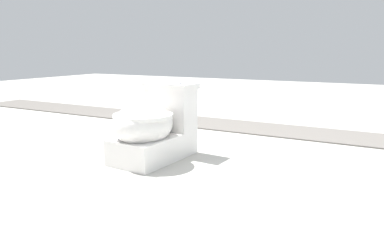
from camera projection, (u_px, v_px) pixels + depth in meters
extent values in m
plane|color=#A8A59E|center=(152.00, 159.00, 2.58)|extent=(14.00, 14.00, 0.00)
cube|color=#605B56|center=(277.00, 130.00, 3.48)|extent=(0.56, 8.00, 0.01)
cube|color=white|center=(154.00, 147.00, 2.56)|extent=(0.62, 0.38, 0.17)
ellipsoid|color=white|center=(144.00, 124.00, 2.45)|extent=(0.46, 0.39, 0.28)
cylinder|color=white|center=(143.00, 116.00, 2.44)|extent=(0.41, 0.41, 0.03)
cube|color=white|center=(171.00, 109.00, 2.69)|extent=(0.20, 0.35, 0.30)
cube|color=white|center=(171.00, 86.00, 2.66)|extent=(0.23, 0.38, 0.04)
cylinder|color=silver|center=(180.00, 83.00, 2.62)|extent=(0.02, 0.02, 0.01)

